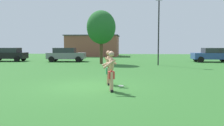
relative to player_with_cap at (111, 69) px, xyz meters
The scene contains 10 objects.
ground_plane 1.72m from the player_with_cap, 138.36° to the left, with size 80.00×80.00×0.00m, color #2D6628.
player_with_cap is the anchor object (origin of this frame).
player_in_green 1.65m from the player_with_cap, 99.30° to the left, with size 0.62×0.64×1.61m.
frisbee 1.53m from the player_with_cap, 74.58° to the left, with size 0.26×0.26×0.03m, color white.
car_blue_near_post 20.09m from the player_with_cap, 60.36° to the left, with size 4.34×2.10×1.58m.
car_black_mid_lot 21.62m from the player_with_cap, 129.29° to the left, with size 4.40×2.23×1.58m.
car_gray_far_end 18.08m from the player_with_cap, 111.81° to the left, with size 4.41×2.27×1.58m.
lamp_post 13.37m from the player_with_cap, 75.22° to the left, with size 0.60×0.24×6.22m.
outbuilding_behind_lot 31.47m from the player_with_cap, 100.79° to the left, with size 9.07×6.36×3.63m.
tree_right_field 14.22m from the player_with_cap, 99.10° to the left, with size 2.89×2.89×5.34m.
Camera 1 is at (1.90, -10.09, 1.85)m, focal length 36.71 mm.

